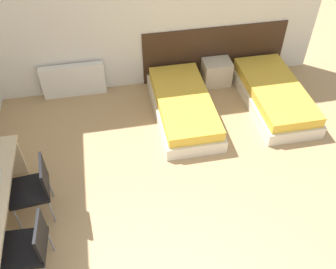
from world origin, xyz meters
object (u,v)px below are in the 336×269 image
at_px(bed_near_door, 274,95).
at_px(nightstand, 216,72).
at_px(chair_near_notebook, 29,246).
at_px(chair_near_laptop, 34,187).
at_px(bed_near_window, 183,107).

height_order(bed_near_door, nightstand, nightstand).
bearing_deg(nightstand, chair_near_notebook, -134.18).
distance_m(bed_near_door, nightstand, 1.10).
height_order(bed_near_door, chair_near_laptop, chair_near_laptop).
bearing_deg(chair_near_laptop, bed_near_door, 17.06).
height_order(nightstand, chair_near_laptop, chair_near_laptop).
xyz_separation_m(nightstand, chair_near_laptop, (-2.97, -2.26, 0.28)).
xyz_separation_m(bed_near_door, chair_near_notebook, (-3.75, -2.29, 0.32)).
bearing_deg(bed_near_window, chair_near_laptop, -145.74).
distance_m(bed_near_door, chair_near_laptop, 4.05).
height_order(bed_near_window, bed_near_door, same).
bearing_deg(chair_near_laptop, bed_near_window, 29.62).
height_order(chair_near_laptop, chair_near_notebook, same).
distance_m(bed_near_window, nightstand, 1.10).
bearing_deg(chair_near_notebook, chair_near_laptop, 93.20).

